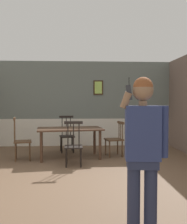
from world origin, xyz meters
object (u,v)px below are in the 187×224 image
at_px(chair_by_doorway, 21,140).
at_px(chair_at_table_head, 74,145).
at_px(chair_opposite_corner, 115,139).
at_px(dining_table, 70,132).
at_px(chair_near_window, 67,135).
at_px(person_figure, 143,145).

xyz_separation_m(chair_by_doorway, chair_at_table_head, (1.30, -0.65, -0.02)).
bearing_deg(chair_at_table_head, chair_opposite_corner, 41.43).
bearing_deg(dining_table, chair_near_window, 98.29).
xyz_separation_m(dining_table, chair_near_window, (-0.12, 0.82, -0.19)).
distance_m(chair_by_doorway, person_figure, 4.20).
xyz_separation_m(dining_table, chair_by_doorway, (-1.19, -0.18, -0.18)).
height_order(dining_table, chair_at_table_head, chair_at_table_head).
height_order(chair_near_window, chair_opposite_corner, chair_near_window).
relative_size(chair_by_doorway, person_figure, 0.62).
relative_size(chair_near_window, chair_by_doorway, 0.98).
xyz_separation_m(chair_near_window, chair_at_table_head, (0.24, -1.65, -0.01)).
bearing_deg(chair_at_table_head, dining_table, 96.38).
height_order(chair_at_table_head, person_figure, person_figure).
distance_m(chair_opposite_corner, person_figure, 3.98).
bearing_deg(chair_by_doorway, chair_at_table_head, 51.61).
bearing_deg(chair_near_window, dining_table, 89.64).
relative_size(dining_table, chair_opposite_corner, 1.90).
bearing_deg(chair_opposite_corner, chair_by_doorway, 86.67).
xyz_separation_m(dining_table, chair_opposite_corner, (1.19, 0.17, -0.22)).
relative_size(chair_at_table_head, chair_opposite_corner, 1.12).
bearing_deg(chair_by_doorway, dining_table, 86.46).
bearing_deg(dining_table, chair_by_doorway, -171.60).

